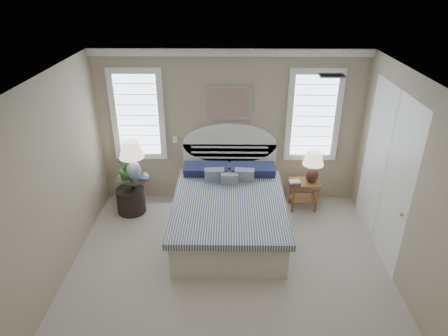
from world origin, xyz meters
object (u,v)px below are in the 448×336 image
side_table_left (134,190)px  nightstand_right (304,188)px  floor_pot (131,200)px  lamp_right (313,163)px  bed (229,209)px  lamp_left (132,156)px

side_table_left → nightstand_right: side_table_left is taller
nightstand_right → floor_pot: nightstand_right is taller
nightstand_right → lamp_right: 0.51m
bed → nightstand_right: bearing=28.0°
bed → floor_pot: size_ratio=4.71×
side_table_left → floor_pot: (-0.05, -0.07, -0.17)m
side_table_left → nightstand_right: (2.95, 0.10, -0.00)m
lamp_left → nightstand_right: bearing=2.2°
side_table_left → lamp_right: size_ratio=1.10×
bed → floor_pot: 1.78m
floor_pot → lamp_right: lamp_right is taller
floor_pot → lamp_right: size_ratio=0.84×
nightstand_right → lamp_left: (-2.91, -0.11, 0.65)m
side_table_left → lamp_left: (0.04, -0.01, 0.65)m
lamp_left → lamp_right: size_ratio=1.17×
lamp_left → floor_pot: bearing=-145.2°
nightstand_right → lamp_right: (0.11, -0.02, 0.49)m
nightstand_right → floor_pot: 3.01m
bed → lamp_right: (1.41, 0.68, 0.49)m
floor_pot → lamp_left: size_ratio=0.72×
nightstand_right → floor_pot: size_ratio=1.10×
side_table_left → lamp_left: size_ratio=0.94×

